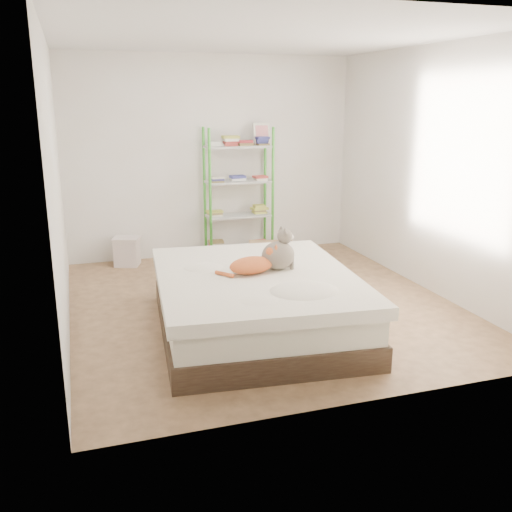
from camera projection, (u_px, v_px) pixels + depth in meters
name	position (u px, v px, depth m)	size (l,w,h in m)	color
room	(262.00, 178.00, 5.55)	(3.81, 4.21, 2.61)	tan
bed	(256.00, 302.00, 5.14)	(1.91, 2.29, 0.55)	#4B3D2D
orange_cat	(251.00, 263.00, 5.03)	(0.48, 0.26, 0.20)	orange
grey_cat	(278.00, 249.00, 5.13)	(0.28, 0.33, 0.38)	gray
shelf_unit	(239.00, 190.00, 7.47)	(0.88, 0.36, 1.74)	green
cardboard_box	(271.00, 259.00, 6.83)	(0.64, 0.65, 0.43)	brown
white_bin	(127.00, 251.00, 7.20)	(0.39, 0.37, 0.37)	silver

